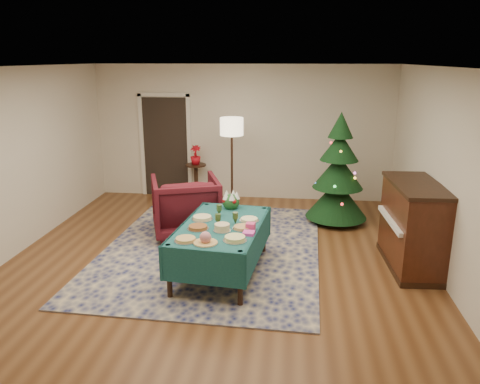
# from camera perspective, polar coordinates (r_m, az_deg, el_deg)

# --- Properties ---
(room_shell) EXTENTS (7.00, 7.00, 7.00)m
(room_shell) POSITION_cam_1_polar(r_m,az_deg,el_deg) (6.12, -3.28, 2.21)
(room_shell) COLOR #593319
(room_shell) RESTS_ON ground
(doorway) EXTENTS (1.08, 0.04, 2.16)m
(doorway) POSITION_cam_1_polar(r_m,az_deg,el_deg) (9.85, -9.06, 5.82)
(doorway) COLOR black
(doorway) RESTS_ON ground
(rug) EXTENTS (3.35, 4.31, 0.02)m
(rug) POSITION_cam_1_polar(r_m,az_deg,el_deg) (7.21, -3.41, -6.85)
(rug) COLOR navy
(rug) RESTS_ON ground
(buffet_table) EXTENTS (1.23, 1.89, 0.70)m
(buffet_table) POSITION_cam_1_polar(r_m,az_deg,el_deg) (6.23, -2.30, -5.16)
(buffet_table) COLOR black
(buffet_table) RESTS_ON ground
(platter_0) EXTENTS (0.28, 0.28, 0.04)m
(platter_0) POSITION_cam_1_polar(r_m,az_deg,el_deg) (5.66, -6.64, -5.78)
(platter_0) COLOR silver
(platter_0) RESTS_ON buffet_table
(platter_1) EXTENTS (0.29, 0.29, 0.15)m
(platter_1) POSITION_cam_1_polar(r_m,az_deg,el_deg) (5.55, -4.23, -5.72)
(platter_1) COLOR silver
(platter_1) RESTS_ON buffet_table
(platter_2) EXTENTS (0.29, 0.29, 0.06)m
(platter_2) POSITION_cam_1_polar(r_m,az_deg,el_deg) (5.63, -0.62, -5.71)
(platter_2) COLOR silver
(platter_2) RESTS_ON buffet_table
(platter_3) EXTENTS (0.28, 0.28, 0.05)m
(platter_3) POSITION_cam_1_polar(r_m,az_deg,el_deg) (6.03, -5.14, -4.33)
(platter_3) COLOR silver
(platter_3) RESTS_ON buffet_table
(platter_4) EXTENTS (0.23, 0.23, 0.09)m
(platter_4) POSITION_cam_1_polar(r_m,az_deg,el_deg) (5.93, -2.20, -4.37)
(platter_4) COLOR silver
(platter_4) RESTS_ON buffet_table
(platter_5) EXTENTS (0.27, 0.27, 0.04)m
(platter_5) POSITION_cam_1_polar(r_m,az_deg,el_deg) (6.01, 0.36, -4.36)
(platter_5) COLOR silver
(platter_5) RESTS_ON buffet_table
(platter_6) EXTENTS (0.29, 0.29, 0.05)m
(platter_6) POSITION_cam_1_polar(r_m,az_deg,el_deg) (6.37, -4.62, -3.17)
(platter_6) COLOR silver
(platter_6) RESTS_ON buffet_table
(platter_7) EXTENTS (0.27, 0.27, 0.04)m
(platter_7) POSITION_cam_1_polar(r_m,az_deg,el_deg) (6.30, 1.12, -3.39)
(platter_7) COLOR silver
(platter_7) RESTS_ON buffet_table
(goblet_0) EXTENTS (0.07, 0.07, 0.16)m
(goblet_0) POSITION_cam_1_polar(r_m,az_deg,el_deg) (6.48, -2.56, -2.20)
(goblet_0) COLOR #2D471E
(goblet_0) RESTS_ON buffet_table
(goblet_1) EXTENTS (0.07, 0.07, 0.16)m
(goblet_1) POSITION_cam_1_polar(r_m,az_deg,el_deg) (6.16, -0.57, -3.19)
(goblet_1) COLOR #2D471E
(goblet_1) RESTS_ON buffet_table
(goblet_2) EXTENTS (0.07, 0.07, 0.16)m
(goblet_2) POSITION_cam_1_polar(r_m,az_deg,el_deg) (6.11, -2.70, -3.37)
(goblet_2) COLOR #2D471E
(goblet_2) RESTS_ON buffet_table
(napkin_stack) EXTENTS (0.15, 0.15, 0.04)m
(napkin_stack) POSITION_cam_1_polar(r_m,az_deg,el_deg) (5.83, 1.07, -5.03)
(napkin_stack) COLOR #ED41B4
(napkin_stack) RESTS_ON buffet_table
(gift_box) EXTENTS (0.12, 0.12, 0.09)m
(gift_box) POSITION_cam_1_polar(r_m,az_deg,el_deg) (5.97, 1.29, -4.22)
(gift_box) COLOR #D93C75
(gift_box) RESTS_ON buffet_table
(centerpiece) EXTENTS (0.25, 0.25, 0.29)m
(centerpiece) POSITION_cam_1_polar(r_m,az_deg,el_deg) (6.79, -1.12, -1.01)
(centerpiece) COLOR #1E4C1E
(centerpiece) RESTS_ON buffet_table
(armchair) EXTENTS (1.30, 1.26, 1.07)m
(armchair) POSITION_cam_1_polar(r_m,az_deg,el_deg) (7.67, -6.65, -1.34)
(armchair) COLOR #4C1018
(armchair) RESTS_ON ground
(floor_lamp) EXTENTS (0.43, 0.43, 1.77)m
(floor_lamp) POSITION_cam_1_polar(r_m,az_deg,el_deg) (8.62, -1.02, 7.28)
(floor_lamp) COLOR #A57F3F
(floor_lamp) RESTS_ON ground
(side_table) EXTENTS (0.42, 0.42, 0.74)m
(side_table) POSITION_cam_1_polar(r_m,az_deg,el_deg) (9.58, -5.36, 1.16)
(side_table) COLOR black
(side_table) RESTS_ON ground
(potted_plant) EXTENTS (0.22, 0.38, 0.22)m
(potted_plant) POSITION_cam_1_polar(r_m,az_deg,el_deg) (9.47, -5.44, 4.02)
(potted_plant) COLOR #B50C18
(potted_plant) RESTS_ON side_table
(christmas_tree) EXTENTS (1.36, 1.36, 1.95)m
(christmas_tree) POSITION_cam_1_polar(r_m,az_deg,el_deg) (8.27, 11.87, 2.16)
(christmas_tree) COLOR black
(christmas_tree) RESTS_ON ground
(piano) EXTENTS (0.72, 1.42, 1.20)m
(piano) POSITION_cam_1_polar(r_m,az_deg,el_deg) (6.83, 20.30, -3.99)
(piano) COLOR black
(piano) RESTS_ON ground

